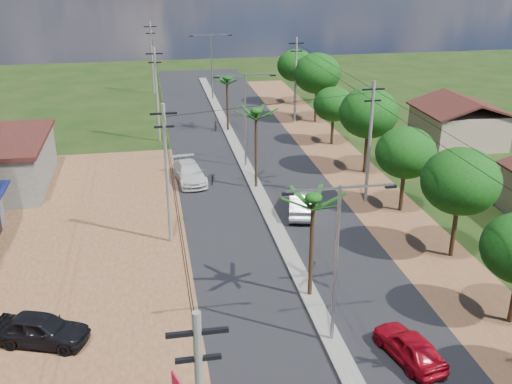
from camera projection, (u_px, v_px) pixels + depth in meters
ground at (331, 342)px, 28.52m from camera, size 160.00×160.00×0.00m
road at (269, 214)px, 42.18m from camera, size 12.00×110.00×0.04m
median at (261, 197)px, 44.89m from camera, size 1.00×90.00×0.18m
dirt_lot_west at (30, 285)px, 33.31m from camera, size 18.00×46.00×0.04m
dirt_shoulder_east at (383, 206)px, 43.60m from camera, size 5.00×90.00×0.03m
house_east_far at (459, 119)px, 56.63m from camera, size 7.60×7.50×4.60m
tree_east_c at (461, 181)px, 34.68m from camera, size 4.60×4.60×6.83m
tree_east_d at (406, 153)px, 41.21m from camera, size 4.20×4.20×6.13m
tree_east_e at (369, 113)px, 48.24m from camera, size 4.80×4.80×7.14m
tree_east_f at (334, 104)px, 55.92m from camera, size 3.80×3.80×5.52m
tree_east_g at (317, 73)px, 62.80m from camera, size 5.00×5.00×7.38m
tree_east_h at (296, 66)px, 70.26m from camera, size 4.40×4.40×6.52m
palm_median_near at (313, 203)px, 30.08m from camera, size 2.00×2.00×6.15m
palm_median_mid at (256, 115)px, 44.52m from camera, size 2.00×2.00×6.55m
palm_median_far at (227, 80)px, 59.34m from camera, size 2.00×2.00×5.85m
streetlight_near at (337, 253)px, 26.72m from camera, size 5.10×0.18×8.00m
streetlight_mid at (245, 113)px, 49.49m from camera, size 5.10×0.18×8.00m
streetlight_far at (211, 61)px, 72.27m from camera, size 5.10×0.18×8.00m
utility_pole_w_b at (167, 172)px, 36.49m from camera, size 1.60×0.24×9.00m
utility_pole_w_c at (157, 93)px, 56.54m from camera, size 1.60×0.24×9.00m
utility_pole_w_d at (152, 56)px, 75.67m from camera, size 1.60×0.24×9.00m
utility_pole_e_b at (370, 140)px, 42.55m from camera, size 1.60×0.24×9.00m
utility_pole_e_c at (296, 79)px, 62.60m from camera, size 1.60×0.24×9.00m
car_red_near at (409, 347)px, 27.03m from camera, size 2.47×4.32×1.38m
car_silver_mid at (301, 203)px, 42.05m from camera, size 2.84×5.20×1.62m
car_white_far at (189, 173)px, 47.78m from camera, size 2.78×5.49×1.53m
car_parked_dark at (41, 330)px, 28.11m from camera, size 4.84×3.18×1.53m
moto_rider_west_a at (213, 178)px, 47.71m from camera, size 0.81×1.62×0.81m
moto_rider_west_b at (216, 126)px, 61.50m from camera, size 0.71×1.66×0.97m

